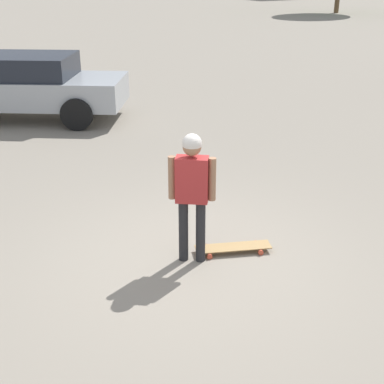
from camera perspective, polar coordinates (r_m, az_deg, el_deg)
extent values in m
plane|color=gray|center=(6.75, 0.00, -7.23)|extent=(220.00, 220.00, 0.00)
cylinder|color=#262628|center=(6.56, -0.92, -4.14)|extent=(0.12, 0.12, 0.81)
cylinder|color=#262628|center=(6.54, 0.92, -4.23)|extent=(0.12, 0.12, 0.81)
cube|color=#B22D2D|center=(6.27, 0.00, 1.34)|extent=(0.38, 0.43, 0.55)
cylinder|color=#9E7051|center=(6.29, -2.15, 1.54)|extent=(0.09, 0.09, 0.53)
cylinder|color=#9E7051|center=(6.24, 2.17, 1.37)|extent=(0.09, 0.09, 0.53)
sphere|color=#9E7051|center=(6.13, 0.00, 4.87)|extent=(0.22, 0.22, 0.22)
sphere|color=silver|center=(6.12, 0.00, 5.21)|extent=(0.23, 0.23, 0.23)
cube|color=tan|center=(6.90, 4.42, -5.85)|extent=(0.55, 0.99, 0.01)
cylinder|color=#D14C33|center=(6.75, 1.89, -6.89)|extent=(0.05, 0.07, 0.07)
cylinder|color=#D14C33|center=(6.97, 1.50, -5.84)|extent=(0.05, 0.07, 0.07)
cylinder|color=#D14C33|center=(6.89, 7.35, -6.42)|extent=(0.05, 0.07, 0.07)
cylinder|color=#D14C33|center=(7.11, 6.79, -5.40)|extent=(0.05, 0.07, 0.07)
cube|color=#ADB2B7|center=(13.34, -17.34, 10.30)|extent=(3.96, 4.84, 0.63)
cube|color=#1E232D|center=(13.19, -17.16, 12.73)|extent=(2.46, 2.61, 0.51)
cylinder|color=black|center=(12.15, -12.18, 8.10)|extent=(0.55, 0.71, 0.71)
cylinder|color=black|center=(13.82, -10.30, 10.05)|extent=(0.55, 0.71, 0.71)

